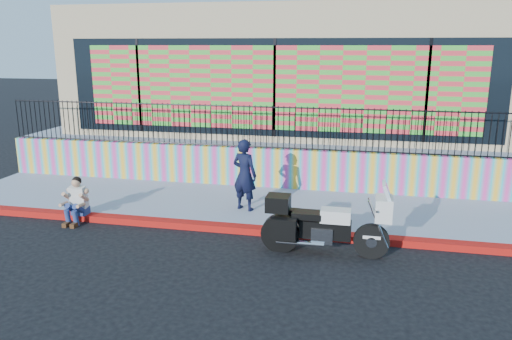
# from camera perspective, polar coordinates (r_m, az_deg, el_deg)

# --- Properties ---
(ground) EXTENTS (90.00, 90.00, 0.00)m
(ground) POSITION_cam_1_polar(r_m,az_deg,el_deg) (11.23, -1.74, -7.11)
(ground) COLOR black
(ground) RESTS_ON ground
(red_curb) EXTENTS (16.00, 0.30, 0.15)m
(red_curb) POSITION_cam_1_polar(r_m,az_deg,el_deg) (11.21, -1.74, -6.75)
(red_curb) COLOR #A6130B
(red_curb) RESTS_ON ground
(sidewalk) EXTENTS (16.00, 3.00, 0.15)m
(sidewalk) POSITION_cam_1_polar(r_m,az_deg,el_deg) (12.72, 0.05, -4.16)
(sidewalk) COLOR #868BA1
(sidewalk) RESTS_ON ground
(mural_wall) EXTENTS (16.00, 0.20, 1.10)m
(mural_wall) POSITION_cam_1_polar(r_m,az_deg,el_deg) (14.06, 1.43, 0.26)
(mural_wall) COLOR #DC3997
(mural_wall) RESTS_ON sidewalk
(metal_fence) EXTENTS (15.80, 0.04, 1.20)m
(metal_fence) POSITION_cam_1_polar(r_m,az_deg,el_deg) (13.82, 1.46, 4.89)
(metal_fence) COLOR black
(metal_fence) RESTS_ON mural_wall
(elevated_platform) EXTENTS (16.00, 10.00, 1.25)m
(elevated_platform) POSITION_cam_1_polar(r_m,az_deg,el_deg) (19.00, 4.33, 3.65)
(elevated_platform) COLOR #868BA1
(elevated_platform) RESTS_ON ground
(storefront_building) EXTENTS (14.00, 8.06, 4.00)m
(storefront_building) POSITION_cam_1_polar(r_m,az_deg,el_deg) (18.48, 4.38, 11.55)
(storefront_building) COLOR tan
(storefront_building) RESTS_ON elevated_platform
(police_motorcycle) EXTENTS (2.49, 0.82, 1.55)m
(police_motorcycle) POSITION_cam_1_polar(r_m,az_deg,el_deg) (9.98, 7.68, -6.04)
(police_motorcycle) COLOR black
(police_motorcycle) RESTS_ON ground
(police_officer) EXTENTS (0.74, 0.60, 1.75)m
(police_officer) POSITION_cam_1_polar(r_m,az_deg,el_deg) (12.01, -1.31, -0.55)
(police_officer) COLOR black
(police_officer) RESTS_ON sidewalk
(seated_man) EXTENTS (0.54, 0.71, 1.06)m
(seated_man) POSITION_cam_1_polar(r_m,az_deg,el_deg) (12.39, -19.94, -3.73)
(seated_man) COLOR navy
(seated_man) RESTS_ON ground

